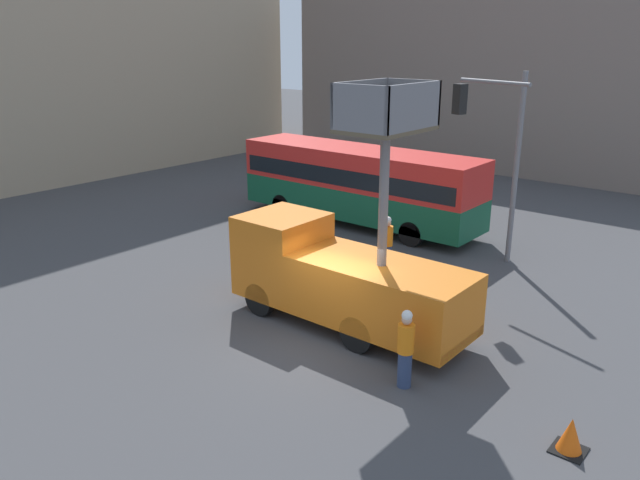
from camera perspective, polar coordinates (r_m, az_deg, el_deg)
ground_plane at (r=16.30m, az=-0.09°, el=-9.55°), size 120.00×120.00×0.00m
building_backdrop_side at (r=41.55m, az=18.41°, el=13.73°), size 10.00×28.00×10.05m
utility_truck at (r=16.80m, az=2.02°, el=-3.06°), size 2.28×6.85×6.57m
city_bus at (r=26.07m, az=3.57°, el=5.45°), size 2.57×10.68×3.19m
traffic_light_pole at (r=21.26m, az=16.02°, el=8.70°), size 2.97×2.72×6.52m
road_worker_near_truck at (r=14.23m, az=7.83°, el=-9.82°), size 0.38×0.38×1.88m
road_worker_directing at (r=21.14m, az=6.16°, el=-0.27°), size 0.38×0.38×1.86m
traffic_cone_near_truck at (r=13.32m, az=21.93°, el=-16.27°), size 0.63×0.63×0.72m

